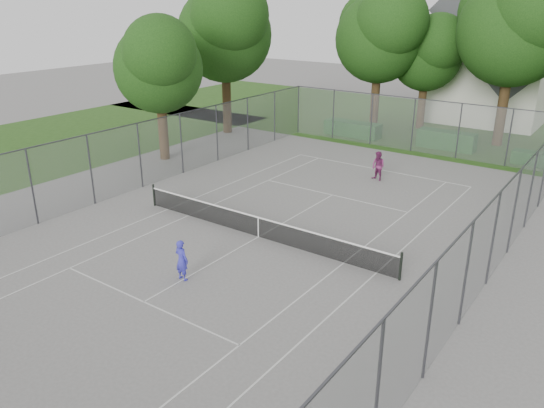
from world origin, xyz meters
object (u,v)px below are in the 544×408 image
Objects in this scene: house at (490,67)px; tennis_net at (258,226)px; girl_player at (182,260)px; woman_player at (378,166)px.

tennis_net is at bearing -92.55° from house.
house is at bearing 87.45° from tennis_net.
tennis_net is 4.52m from girl_player.
girl_player is at bearing -90.46° from tennis_net.
woman_player reaches higher than tennis_net.
tennis_net is 8.29× the size of girl_player.
woman_player is at bearing -91.24° from girl_player.
tennis_net is 10.03m from woman_player.
house reaches higher than woman_player.
woman_player is (0.84, 9.99, 0.31)m from tennis_net.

